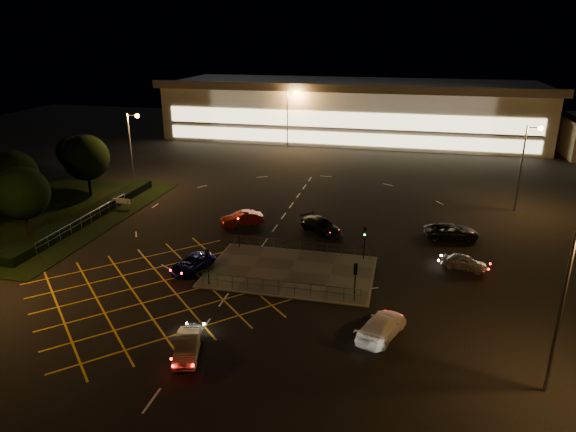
% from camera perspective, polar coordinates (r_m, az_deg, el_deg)
% --- Properties ---
extents(ground, '(180.00, 180.00, 0.00)m').
position_cam_1_polar(ground, '(47.31, -1.56, -4.96)').
color(ground, black).
rests_on(ground, ground).
extents(pedestrian_island, '(14.00, 9.00, 0.12)m').
position_cam_1_polar(pedestrian_island, '(45.10, 0.27, -6.17)').
color(pedestrian_island, '#4C4944').
rests_on(pedestrian_island, ground).
extents(grass_verge, '(18.00, 30.00, 0.08)m').
position_cam_1_polar(grass_verge, '(64.59, -24.89, 0.06)').
color(grass_verge, black).
rests_on(grass_verge, ground).
extents(hedge, '(2.00, 26.00, 1.00)m').
position_cam_1_polar(hedge, '(61.55, -21.26, 0.11)').
color(hedge, black).
rests_on(hedge, ground).
extents(supermarket, '(72.00, 26.50, 10.50)m').
position_cam_1_polar(supermarket, '(105.08, 7.15, 11.70)').
color(supermarket, beige).
rests_on(supermarket, ground).
extents(streetlight_se, '(1.78, 0.56, 10.03)m').
position_cam_1_polar(streetlight_se, '(31.97, 29.14, -7.36)').
color(streetlight_se, slate).
rests_on(streetlight_se, ground).
extents(streetlight_nw, '(1.78, 0.56, 10.03)m').
position_cam_1_polar(streetlight_nw, '(70.11, -16.86, 8.05)').
color(streetlight_nw, slate).
rests_on(streetlight_nw, ground).
extents(streetlight_ne, '(1.78, 0.56, 10.03)m').
position_cam_1_polar(streetlight_ne, '(64.36, 25.01, 6.05)').
color(streetlight_ne, slate).
rests_on(streetlight_ne, ground).
extents(streetlight_far_left, '(1.78, 0.56, 10.03)m').
position_cam_1_polar(streetlight_far_left, '(92.82, 0.20, 11.57)').
color(streetlight_far_left, slate).
rests_on(streetlight_far_left, ground).
extents(streetlight_far_right, '(1.78, 0.56, 10.03)m').
position_cam_1_polar(streetlight_far_right, '(94.51, 25.25, 9.87)').
color(streetlight_far_right, slate).
rests_on(streetlight_far_right, ground).
extents(signal_sw, '(0.28, 0.30, 3.15)m').
position_cam_1_polar(signal_sw, '(42.33, -8.91, -4.79)').
color(signal_sw, black).
rests_on(signal_sw, pedestrian_island).
extents(signal_se, '(0.28, 0.30, 3.15)m').
position_cam_1_polar(signal_se, '(39.70, 7.50, -6.44)').
color(signal_se, black).
rests_on(signal_se, pedestrian_island).
extents(signal_nw, '(0.28, 0.30, 3.15)m').
position_cam_1_polar(signal_nw, '(49.23, -5.50, -1.05)').
color(signal_nw, black).
rests_on(signal_nw, pedestrian_island).
extents(signal_ne, '(0.28, 0.30, 3.15)m').
position_cam_1_polar(signal_ne, '(46.99, 8.53, -2.23)').
color(signal_ne, black).
rests_on(signal_ne, pedestrian_island).
extents(tree_b, '(5.40, 5.40, 7.35)m').
position_cam_1_polar(tree_b, '(65.87, -28.23, 4.10)').
color(tree_b, black).
rests_on(tree_b, ground).
extents(tree_c, '(5.76, 5.76, 7.84)m').
position_cam_1_polar(tree_c, '(69.47, -21.54, 6.05)').
color(tree_c, black).
rests_on(tree_c, ground).
extents(tree_d, '(4.68, 4.68, 6.37)m').
position_cam_1_polar(tree_d, '(77.86, -22.70, 6.55)').
color(tree_d, black).
rests_on(tree_d, ground).
extents(tree_e, '(5.40, 5.40, 7.35)m').
position_cam_1_polar(tree_e, '(57.66, -27.50, 2.26)').
color(tree_e, black).
rests_on(tree_e, ground).
extents(car_near_silver, '(2.19, 4.01, 1.29)m').
position_cam_1_polar(car_near_silver, '(35.31, -10.98, -13.46)').
color(car_near_silver, '#A5A7AC').
rests_on(car_near_silver, ground).
extents(car_queue_white, '(2.51, 4.32, 1.35)m').
position_cam_1_polar(car_queue_white, '(34.75, -11.12, -14.02)').
color(car_queue_white, '#B9B9B9').
rests_on(car_queue_white, ground).
extents(car_left_blue, '(3.19, 4.88, 1.25)m').
position_cam_1_polar(car_left_blue, '(46.06, -10.66, -5.19)').
color(car_left_blue, '#0B0B42').
rests_on(car_left_blue, ground).
extents(car_far_dkgrey, '(5.30, 4.88, 1.49)m').
position_cam_1_polar(car_far_dkgrey, '(53.67, 3.68, -1.06)').
color(car_far_dkgrey, black).
rests_on(car_far_dkgrey, ground).
extents(car_right_silver, '(4.14, 2.43, 1.32)m').
position_cam_1_polar(car_right_silver, '(47.97, 18.98, -4.88)').
color(car_right_silver, silver).
rests_on(car_right_silver, ground).
extents(car_circ_red, '(4.74, 3.64, 1.50)m').
position_cam_1_polar(car_circ_red, '(55.74, -5.12, -0.29)').
color(car_circ_red, maroon).
rests_on(car_circ_red, ground).
extents(car_east_grey, '(5.79, 3.45, 1.51)m').
position_cam_1_polar(car_east_grey, '(54.50, 17.73, -1.66)').
color(car_east_grey, black).
rests_on(car_east_grey, ground).
extents(car_approach_white, '(3.77, 5.56, 1.50)m').
position_cam_1_polar(car_approach_white, '(36.57, 10.34, -11.96)').
color(car_approach_white, white).
rests_on(car_approach_white, ground).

